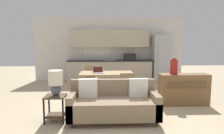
% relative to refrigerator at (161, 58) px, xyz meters
% --- Properties ---
extents(ground_plane, '(20.00, 20.00, 0.00)m').
position_rel_refrigerator_xyz_m(ground_plane, '(-2.16, -4.23, -0.97)').
color(ground_plane, tan).
extents(wall_back, '(6.40, 0.07, 2.70)m').
position_rel_refrigerator_xyz_m(wall_back, '(-2.16, 0.40, 0.38)').
color(wall_back, silver).
rests_on(wall_back, ground_plane).
extents(kitchen_counter, '(3.52, 0.65, 2.15)m').
position_rel_refrigerator_xyz_m(kitchen_counter, '(-2.14, 0.10, -0.13)').
color(kitchen_counter, beige).
rests_on(kitchen_counter, ground_plane).
extents(refrigerator, '(0.70, 0.73, 1.95)m').
position_rel_refrigerator_xyz_m(refrigerator, '(0.00, 0.00, 0.00)').
color(refrigerator, '#B7BABC').
rests_on(refrigerator, ground_plane).
extents(dining_table, '(1.62, 0.85, 0.72)m').
position_rel_refrigerator_xyz_m(dining_table, '(-2.32, -2.27, -0.31)').
color(dining_table, tan).
rests_on(dining_table, ground_plane).
extents(couch, '(1.85, 0.80, 0.86)m').
position_rel_refrigerator_xyz_m(couch, '(-2.20, -4.18, -0.63)').
color(couch, '#3D2D1E').
rests_on(couch, ground_plane).
extents(side_table, '(0.42, 0.42, 0.54)m').
position_rel_refrigerator_xyz_m(side_table, '(-3.41, -4.22, -0.61)').
color(side_table, brown).
rests_on(side_table, ground_plane).
extents(table_lamp, '(0.29, 0.29, 0.53)m').
position_rel_refrigerator_xyz_m(table_lamp, '(-3.38, -4.25, -0.12)').
color(table_lamp, '#4C515B').
rests_on(table_lamp, side_table).
extents(credenza, '(1.27, 0.42, 0.81)m').
position_rel_refrigerator_xyz_m(credenza, '(-0.30, -3.20, -0.57)').
color(credenza, brown).
rests_on(credenza, ground_plane).
extents(vase, '(0.19, 0.19, 0.42)m').
position_rel_refrigerator_xyz_m(vase, '(-0.58, -3.21, 0.03)').
color(vase, maroon).
rests_on(vase, credenza).
extents(dining_chair_near_right, '(0.45, 0.45, 0.84)m').
position_rel_refrigerator_xyz_m(dining_chair_near_right, '(-1.80, -3.07, -0.50)').
color(dining_chair_near_right, '#997A56').
rests_on(dining_chair_near_right, ground_plane).
extents(dining_chair_far_left, '(0.47, 0.47, 0.84)m').
position_rel_refrigerator_xyz_m(dining_chair_far_left, '(-2.85, -1.47, -0.50)').
color(dining_chair_far_left, '#997A56').
rests_on(dining_chair_far_left, ground_plane).
extents(laptop, '(0.36, 0.30, 0.20)m').
position_rel_refrigerator_xyz_m(laptop, '(-2.57, -2.32, -0.20)').
color(laptop, '#B7BABC').
rests_on(laptop, dining_table).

